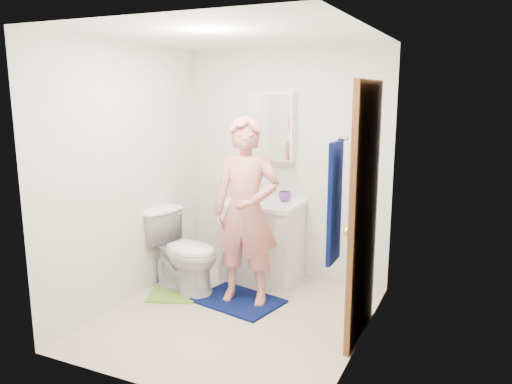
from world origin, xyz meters
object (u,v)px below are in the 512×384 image
Objects in this scene: vanity_cabinet at (262,243)px; towel at (335,203)px; toilet at (183,251)px; soap_dispenser at (237,192)px; man at (246,212)px; medicine_cabinet at (272,127)px; toothbrush_cup at (285,196)px.

towel is at bearing -51.53° from vanity_cabinet.
vanity_cabinet is 2.08m from towel.
soap_dispenser is (0.34, 0.51, 0.53)m from toilet.
man is (0.35, -0.51, -0.06)m from soap_dispenser.
medicine_cabinet is 0.41× the size of man.
vanity_cabinet is at bearing -90.00° from medicine_cabinet.
toilet is at bearing -138.45° from toothbrush_cup.
vanity_cabinet is 0.98× the size of toilet.
medicine_cabinet is (0.00, 0.22, 1.20)m from vanity_cabinet.
man is (0.10, -0.60, 0.48)m from vanity_cabinet.
medicine_cabinet is at bearing 150.10° from toothbrush_cup.
vanity_cabinet is at bearing 18.30° from soap_dispenser.
toothbrush_cup is at bearing 28.38° from vanity_cabinet.
towel is 6.30× the size of toothbrush_cup.
toothbrush_cup is at bearing -29.90° from medicine_cabinet.
toilet is at bearing 171.10° from man.
vanity_cabinet is at bearing 90.88° from man.
medicine_cabinet reaches higher than soap_dispenser.
man is (0.10, -0.82, -0.72)m from medicine_cabinet.
toothbrush_cup is (0.79, 0.70, 0.49)m from toilet.
vanity_cabinet is 6.30× the size of toothbrush_cup.
medicine_cabinet is 0.87× the size of towel.
medicine_cabinet is at bearing -22.34° from toilet.
medicine_cabinet reaches higher than toothbrush_cup.
vanity_cabinet is 0.55m from toothbrush_cup.
soap_dispenser is at bearing 135.56° from towel.
towel is (1.18, -1.48, 0.85)m from vanity_cabinet.
soap_dispenser is at bearing 115.65° from man.
toilet is 4.50× the size of soap_dispenser.
toilet is (-1.77, 0.89, -0.84)m from towel.
towel reaches higher than toilet.
soap_dispenser reaches higher than toothbrush_cup.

